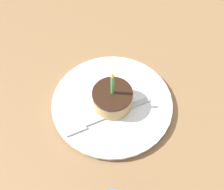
% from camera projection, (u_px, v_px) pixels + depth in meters
% --- Properties ---
extents(ground_plane, '(2.40, 2.40, 0.04)m').
position_uv_depth(ground_plane, '(119.00, 109.00, 0.61)').
color(ground_plane, olive).
rests_on(ground_plane, ground).
extents(plate, '(0.27, 0.27, 0.02)m').
position_uv_depth(plate, '(112.00, 102.00, 0.59)').
color(plate, silver).
rests_on(plate, ground_plane).
extents(cake_slice, '(0.09, 0.09, 0.11)m').
position_uv_depth(cake_slice, '(112.00, 98.00, 0.56)').
color(cake_slice, tan).
rests_on(cake_slice, plate).
extents(fork, '(0.19, 0.07, 0.00)m').
position_uv_depth(fork, '(102.00, 117.00, 0.55)').
color(fork, '#B2B2B7').
rests_on(fork, plate).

